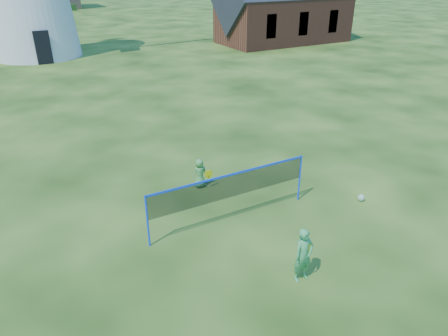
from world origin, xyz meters
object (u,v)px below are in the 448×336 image
chapel (284,9)px  player_boy (200,173)px  badminton_net (231,187)px  player_girl (303,255)px  play_ball (361,198)px

chapel → player_boy: chapel is taller
badminton_net → player_girl: (0.23, -3.00, -0.44)m
player_girl → play_ball: player_girl is taller
player_girl → play_ball: size_ratio=6.33×
chapel → player_girl: chapel is taller
chapel → player_boy: (-19.91, -22.37, -2.50)m
player_girl → player_boy: size_ratio=1.37×
chapel → badminton_net: (-20.05, -24.68, -1.87)m
player_girl → chapel: bearing=53.7°
chapel → player_girl: size_ratio=9.06×
player_boy → play_ball: size_ratio=4.61×
badminton_net → chapel: bearing=50.9°
badminton_net → player_girl: size_ratio=3.62×
player_boy → chapel: bearing=-132.3°
player_girl → badminton_net: bearing=93.7°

